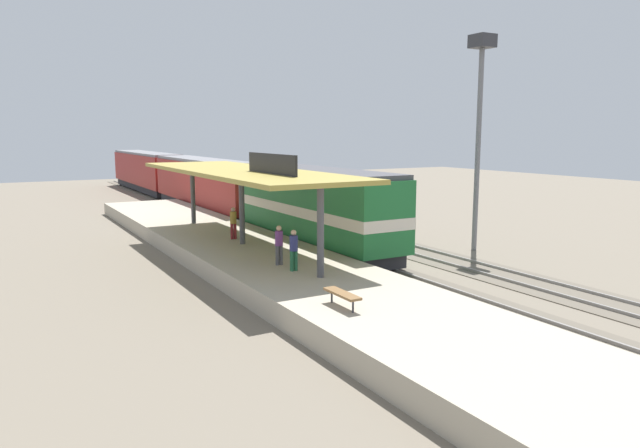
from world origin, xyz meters
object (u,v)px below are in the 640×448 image
Objects in this scene: platform_bench at (342,294)px; locomotive at (313,207)px; person_walking at (294,248)px; passenger_carriage_rear at (146,171)px; freight_car at (327,199)px; light_mast at (480,98)px; person_boarding at (233,221)px; passenger_carriage_front at (207,185)px; person_waiting at (279,243)px.

locomotive is (6.00, 12.70, 1.07)m from platform_bench.
person_walking is (-5.02, -7.39, -0.56)m from locomotive.
passenger_carriage_rear is 1.67× the size of freight_car.
locomotive is at bearing -126.22° from freight_car.
light_mast reaches higher than passenger_carriage_rear.
freight_car is 1.03× the size of light_mast.
platform_bench is at bearing -115.29° from locomotive.
person_walking is (-12.82, -2.78, -6.54)m from light_mast.
person_boarding is at bearing 171.08° from locomotive.
passenger_carriage_front is at bearing -90.00° from passenger_carriage_rear.
passenger_carriage_rear is 38.36m from person_boarding.
light_mast is 6.84× the size of person_waiting.
light_mast is at bearing -70.97° from passenger_carriage_front.
light_mast is at bearing 30.37° from platform_bench.
passenger_carriage_rear reaches higher than person_walking.
person_waiting and person_walking have the same top height.
light_mast reaches higher than person_boarding.
freight_car is (4.60, 6.28, -0.44)m from locomotive.
locomotive reaches higher than person_waiting.
freight_car reaches higher than person_walking.
platform_bench is at bearing -96.51° from person_boarding.
platform_bench is 5.42m from person_walking.
person_walking is at bearing -167.76° from light_mast.
locomotive is 10.86m from light_mast.
person_boarding is at bearing -104.49° from passenger_carriage_front.
locomotive is 8.44× the size of person_waiting.
person_walking is at bearing -88.41° from person_waiting.
passenger_carriage_front is 1.67× the size of freight_car.
platform_bench is 14.08m from locomotive.
person_waiting is at bearing -94.96° from person_boarding.
light_mast is 6.84× the size of person_boarding.
passenger_carriage_rear is 11.70× the size of person_waiting.
locomotive is at bearing 64.71° from platform_bench.
locomotive is 1.23× the size of light_mast.
person_waiting is at bearing -127.99° from freight_car.
freight_car is 13.04m from light_mast.
passenger_carriage_front is at bearing 90.00° from locomotive.
passenger_carriage_rear reaches higher than person_waiting.
person_boarding is at bearing -148.42° from freight_car.
locomotive is 7.80m from freight_car.
locomotive is 38.80m from passenger_carriage_rear.
locomotive reaches higher than platform_bench.
passenger_carriage_rear is 32.85m from freight_car.
freight_car is at bearing -81.95° from passenger_carriage_rear.
freight_car is at bearing 52.01° from person_waiting.
light_mast is at bearing -23.40° from person_boarding.
person_walking is at bearing 79.58° from platform_bench.
person_walking is (-5.02, -46.19, -0.46)m from passenger_carriage_rear.
platform_bench is at bearing -98.09° from person_waiting.
person_walking reaches higher than platform_bench.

